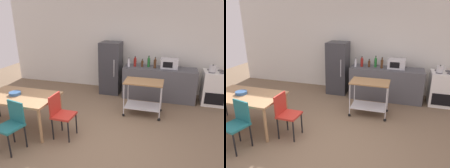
{
  "view_description": "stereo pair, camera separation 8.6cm",
  "coord_description": "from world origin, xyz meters",
  "views": [
    {
      "loc": [
        1.19,
        -3.27,
        2.41
      ],
      "look_at": [
        -0.09,
        1.2,
        0.8
      ],
      "focal_mm": 33.99,
      "sensor_mm": 36.0,
      "label": 1
    },
    {
      "loc": [
        1.27,
        -3.24,
        2.41
      ],
      "look_at": [
        -0.09,
        1.2,
        0.8
      ],
      "focal_mm": 33.99,
      "sensor_mm": 36.0,
      "label": 2
    }
  ],
  "objects": [
    {
      "name": "bottle_hot_sauce",
      "position": [
        0.76,
        2.56,
        1.03
      ],
      "size": [
        0.07,
        0.07,
        0.31
      ],
      "color": "#4C2D19",
      "rests_on": "kitchen_counter"
    },
    {
      "name": "bottle_olive_oil",
      "position": [
        0.4,
        2.61,
        0.99
      ],
      "size": [
        0.07,
        0.07,
        0.22
      ],
      "color": "#4C2D19",
      "rests_on": "kitchen_counter"
    },
    {
      "name": "fruit_bowl",
      "position": [
        -1.89,
        0.12,
        0.78
      ],
      "size": [
        0.24,
        0.24,
        0.06
      ],
      "primitive_type": "cylinder",
      "color": "#33598C",
      "rests_on": "dining_table"
    },
    {
      "name": "chair_teal",
      "position": [
        -1.45,
        -0.55,
        0.52
      ],
      "size": [
        0.47,
        0.47,
        0.89
      ],
      "rotation": [
        0.0,
        0.0,
        -0.21
      ],
      "color": "#1E666B",
      "rests_on": "ground_plane"
    },
    {
      "name": "kitchen_cart",
      "position": [
        0.61,
        1.46,
        0.57
      ],
      "size": [
        0.91,
        0.57,
        0.85
      ],
      "color": "olive",
      "rests_on": "ground_plane"
    },
    {
      "name": "back_wall",
      "position": [
        0.0,
        3.2,
        1.45
      ],
      "size": [
        8.4,
        0.12,
        2.9
      ],
      "primitive_type": "cube",
      "color": "silver",
      "rests_on": "ground_plane"
    },
    {
      "name": "chair_red",
      "position": [
        -0.81,
        0.05,
        0.52
      ],
      "size": [
        0.41,
        0.41,
        0.89
      ],
      "rotation": [
        0.0,
        0.0,
        1.55
      ],
      "color": "#B72D23",
      "rests_on": "ground_plane"
    },
    {
      "name": "microwave",
      "position": [
        1.15,
        2.66,
        1.03
      ],
      "size": [
        0.46,
        0.35,
        0.26
      ],
      "color": "silver",
      "rests_on": "kitchen_counter"
    },
    {
      "name": "kettle",
      "position": [
        2.23,
        2.52,
        1.0
      ],
      "size": [
        0.24,
        0.17,
        0.19
      ],
      "color": "silver",
      "rests_on": "stove_oven"
    },
    {
      "name": "bottle_soy_sauce",
      "position": [
        0.58,
        2.63,
        1.03
      ],
      "size": [
        0.07,
        0.07,
        0.32
      ],
      "color": "#1E6628",
      "rests_on": "kitchen_counter"
    },
    {
      "name": "bottle_soda",
      "position": [
        0.03,
        2.51,
        1.0
      ],
      "size": [
        0.06,
        0.06,
        0.26
      ],
      "color": "silver",
      "rests_on": "kitchen_counter"
    },
    {
      "name": "bottle_wine",
      "position": [
        0.2,
        2.6,
        1.02
      ],
      "size": [
        0.08,
        0.08,
        0.29
      ],
      "color": "maroon",
      "rests_on": "kitchen_counter"
    },
    {
      "name": "stove_oven",
      "position": [
        2.35,
        2.62,
        0.45
      ],
      "size": [
        0.6,
        0.61,
        0.92
      ],
      "color": "white",
      "rests_on": "ground_plane"
    },
    {
      "name": "kitchen_counter",
      "position": [
        0.9,
        2.6,
        0.45
      ],
      "size": [
        2.0,
        0.64,
        0.9
      ],
      "primitive_type": "cube",
      "color": "#4C4C51",
      "rests_on": "ground_plane"
    },
    {
      "name": "ground_plane",
      "position": [
        0.0,
        0.0,
        0.0
      ],
      "size": [
        12.0,
        12.0,
        0.0
      ],
      "primitive_type": "plane",
      "color": "brown"
    },
    {
      "name": "refrigerator",
      "position": [
        -0.55,
        2.7,
        0.78
      ],
      "size": [
        0.6,
        0.63,
        1.55
      ],
      "color": "#333338",
      "rests_on": "ground_plane"
    },
    {
      "name": "dining_table",
      "position": [
        -1.76,
        0.11,
        0.67
      ],
      "size": [
        1.5,
        0.9,
        0.75
      ],
      "color": "#A37A51",
      "rests_on": "ground_plane"
    }
  ]
}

